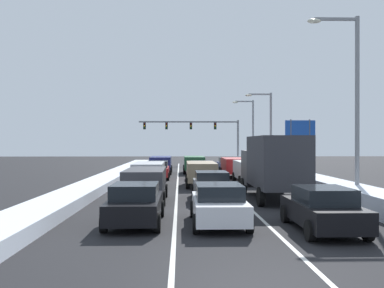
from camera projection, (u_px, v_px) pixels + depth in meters
The scene contains 25 objects.
ground_plane at pixel (202, 187), 28.99m from camera, with size 132.37×132.37×0.00m, color black.
lane_stripe_between_right_lane_and_center_lane at pixel (220, 180), 34.13m from camera, with size 0.14×56.00×0.01m, color silver.
lane_stripe_between_center_lane_and_left_lane at pixel (178, 181), 34.03m from camera, with size 0.14×56.00×0.01m, color silver.
snow_bank_right_shoulder at pixel (286, 175), 34.27m from camera, with size 1.82×56.00×0.90m, color silver.
snow_bank_left_shoulder at pixel (111, 177), 33.88m from camera, with size 2.01×56.00×0.55m, color silver.
sedan_black_right_lane_nearest at pixel (322, 209), 14.53m from camera, with size 2.00×4.50×1.51m.
box_truck_right_lane_second at pixel (273, 164), 22.65m from camera, with size 2.53×7.20×3.36m.
suv_silver_right_lane_third at pixel (250, 170), 31.25m from camera, with size 2.16×4.90×1.67m.
suv_red_right_lane_fourth at pixel (234, 166), 37.34m from camera, with size 2.16×4.90×1.67m.
sedan_navy_right_lane_fifth at pixel (227, 165), 43.85m from camera, with size 2.00×4.50×1.51m.
sedan_white_center_lane_nearest at pixel (219, 204), 15.64m from camera, with size 2.00×4.50×1.51m.
sedan_gray_center_lane_second at pixel (211, 185), 22.48m from camera, with size 2.00×4.50×1.51m.
suv_tan_center_lane_third at pixel (201, 172), 29.55m from camera, with size 2.16×4.90×1.67m.
sedan_maroon_center_lane_fourth at pixel (200, 170), 35.79m from camera, with size 2.00×4.50×1.51m.
suv_green_center_lane_fifth at pixel (194, 163), 42.25m from camera, with size 2.16×4.90×1.67m.
sedan_black_left_lane_nearest at pixel (135, 204), 15.78m from camera, with size 2.00×4.50×1.51m.
suv_charcoal_left_lane_second at pixel (145, 182), 21.91m from camera, with size 2.16×4.90×1.67m.
suv_silver_left_lane_third at pixel (149, 172), 28.80m from camera, with size 2.16×4.90×1.67m.
sedan_red_left_lane_fourth at pixel (158, 170), 35.47m from camera, with size 2.00×4.50×1.51m.
suv_navy_left_lane_fifth at pixel (161, 163), 41.61m from camera, with size 2.16×4.90×1.67m.
traffic_light_gantry at pixel (200, 129), 59.53m from camera, with size 14.00×0.47×6.20m.
street_lamp_right_near at pixel (351, 93), 21.54m from camera, with size 2.66×0.36×9.41m.
street_lamp_right_mid at pixel (267, 125), 41.90m from camera, with size 2.66×0.36×7.94m.
street_lamp_right_far at pixel (250, 127), 52.07m from camera, with size 2.66×0.36×8.23m.
roadside_sign_right at pixel (300, 133), 45.11m from camera, with size 3.20×0.16×5.50m.
Camera 1 is at (-1.51, -8.59, 3.01)m, focal length 39.93 mm.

